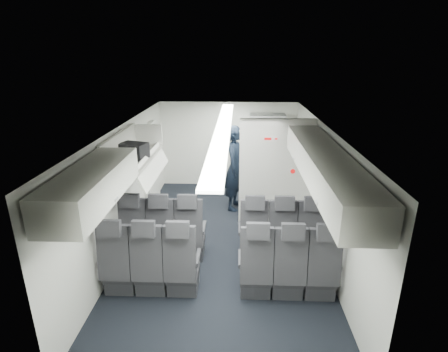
# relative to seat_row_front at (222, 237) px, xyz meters

# --- Properties ---
(cabin_shell) EXTENTS (3.41, 6.01, 2.16)m
(cabin_shell) POSITION_rel_seat_row_front_xyz_m (0.00, 0.53, 0.72)
(cabin_shell) COLOR black
(cabin_shell) RESTS_ON ground
(seat_row_front) EXTENTS (3.33, 0.56, 1.24)m
(seat_row_front) POSITION_rel_seat_row_front_xyz_m (0.00, 0.00, 0.00)
(seat_row_front) COLOR #27282A
(seat_row_front) RESTS_ON cabin_shell
(seat_row_mid) EXTENTS (3.33, 0.56, 1.24)m
(seat_row_mid) POSITION_rel_seat_row_front_xyz_m (0.00, -0.90, 0.00)
(seat_row_mid) COLOR #27282A
(seat_row_mid) RESTS_ON cabin_shell
(overhead_bin_left_rear) EXTENTS (0.53, 1.80, 0.40)m
(overhead_bin_left_rear) POSITION_rel_seat_row_front_xyz_m (-1.40, -1.47, 1.46)
(overhead_bin_left_rear) COLOR silver
(overhead_bin_left_rear) RESTS_ON cabin_shell
(overhead_bin_left_front_open) EXTENTS (0.64, 1.70, 0.72)m
(overhead_bin_left_front_open) POSITION_rel_seat_row_front_xyz_m (-1.44, 0.28, 1.33)
(overhead_bin_left_front_open) COLOR #9E9E93
(overhead_bin_left_front_open) RESTS_ON cabin_shell
(overhead_bin_right_rear) EXTENTS (0.53, 1.80, 0.40)m
(overhead_bin_right_rear) POSITION_rel_seat_row_front_xyz_m (1.40, -1.47, 1.46)
(overhead_bin_right_rear) COLOR silver
(overhead_bin_right_rear) RESTS_ON cabin_shell
(overhead_bin_right_front) EXTENTS (0.53, 1.70, 0.40)m
(overhead_bin_right_front) POSITION_rel_seat_row_front_xyz_m (1.40, 0.28, 1.46)
(overhead_bin_right_front) COLOR silver
(overhead_bin_right_front) RESTS_ON cabin_shell
(bulkhead_partition) EXTENTS (1.40, 0.15, 2.13)m
(bulkhead_partition) POSITION_rel_seat_row_front_xyz_m (0.98, 1.33, 0.67)
(bulkhead_partition) COLOR silver
(bulkhead_partition) RESTS_ON cabin_shell
(galley_unit) EXTENTS (0.85, 0.52, 1.90)m
(galley_unit) POSITION_rel_seat_row_front_xyz_m (0.95, 3.25, 0.55)
(galley_unit) COLOR #939399
(galley_unit) RESTS_ON cabin_shell
(boarding_door) EXTENTS (0.12, 1.27, 1.86)m
(boarding_door) POSITION_rel_seat_row_front_xyz_m (-1.64, 2.09, 0.55)
(boarding_door) COLOR silver
(boarding_door) RESTS_ON cabin_shell
(flight_attendant) EXTENTS (0.59, 0.76, 1.86)m
(flight_attendant) POSITION_rel_seat_row_front_xyz_m (0.19, 2.08, 0.53)
(flight_attendant) COLOR black
(flight_attendant) RESTS_ON ground
(carry_on_bag) EXTENTS (0.48, 0.40, 0.25)m
(carry_on_bag) POSITION_rel_seat_row_front_xyz_m (-1.42, 0.23, 1.40)
(carry_on_bag) COLOR black
(carry_on_bag) RESTS_ON overhead_bin_left_front_open
(papers) EXTENTS (0.19, 0.11, 0.14)m
(papers) POSITION_rel_seat_row_front_xyz_m (0.38, 2.03, 0.61)
(papers) COLOR white
(papers) RESTS_ON flight_attendant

